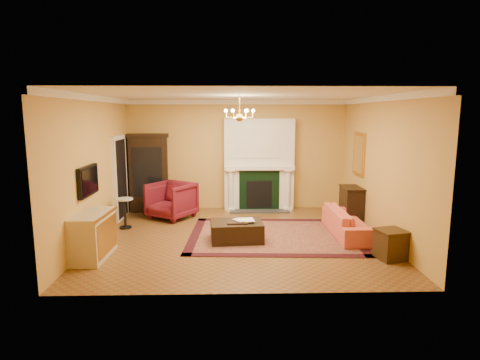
{
  "coord_description": "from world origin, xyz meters",
  "views": [
    {
      "loc": [
        -0.21,
        -8.31,
        2.62
      ],
      "look_at": [
        0.02,
        0.3,
        1.2
      ],
      "focal_mm": 30.0,
      "sensor_mm": 36.0,
      "label": 1
    }
  ],
  "objects_px": {
    "pedestal_table": "(125,211)",
    "console_table": "(351,205)",
    "commode": "(93,235)",
    "wingback_armchair": "(171,199)",
    "coral_sofa": "(350,218)",
    "leather_ottoman": "(237,231)",
    "end_table": "(391,245)",
    "china_cabinet": "(149,174)"
  },
  "relations": [
    {
      "from": "commode",
      "to": "china_cabinet",
      "type": "bearing_deg",
      "value": 86.5
    },
    {
      "from": "commode",
      "to": "leather_ottoman",
      "type": "bearing_deg",
      "value": 20.66
    },
    {
      "from": "leather_ottoman",
      "to": "wingback_armchair",
      "type": "bearing_deg",
      "value": 125.94
    },
    {
      "from": "coral_sofa",
      "to": "end_table",
      "type": "relative_size",
      "value": 3.8
    },
    {
      "from": "china_cabinet",
      "to": "wingback_armchair",
      "type": "height_order",
      "value": "china_cabinet"
    },
    {
      "from": "china_cabinet",
      "to": "commode",
      "type": "xyz_separation_m",
      "value": [
        -0.34,
        -3.65,
        -0.59
      ]
    },
    {
      "from": "pedestal_table",
      "to": "coral_sofa",
      "type": "bearing_deg",
      "value": -7.52
    },
    {
      "from": "console_table",
      "to": "commode",
      "type": "bearing_deg",
      "value": -155.71
    },
    {
      "from": "pedestal_table",
      "to": "end_table",
      "type": "relative_size",
      "value": 1.35
    },
    {
      "from": "commode",
      "to": "leather_ottoman",
      "type": "height_order",
      "value": "commode"
    },
    {
      "from": "leather_ottoman",
      "to": "commode",
      "type": "bearing_deg",
      "value": -165.47
    },
    {
      "from": "pedestal_table",
      "to": "commode",
      "type": "relative_size",
      "value": 0.63
    },
    {
      "from": "wingback_armchair",
      "to": "leather_ottoman",
      "type": "bearing_deg",
      "value": -16.38
    },
    {
      "from": "console_table",
      "to": "leather_ottoman",
      "type": "xyz_separation_m",
      "value": [
        -2.85,
        -1.46,
        -0.2
      ]
    },
    {
      "from": "china_cabinet",
      "to": "pedestal_table",
      "type": "distance_m",
      "value": 1.84
    },
    {
      "from": "console_table",
      "to": "china_cabinet",
      "type": "bearing_deg",
      "value": 167.17
    },
    {
      "from": "china_cabinet",
      "to": "leather_ottoman",
      "type": "distance_m",
      "value": 3.68
    },
    {
      "from": "china_cabinet",
      "to": "leather_ottoman",
      "type": "xyz_separation_m",
      "value": [
        2.32,
        -2.74,
        -0.79
      ]
    },
    {
      "from": "commode",
      "to": "pedestal_table",
      "type": "bearing_deg",
      "value": 88.93
    },
    {
      "from": "china_cabinet",
      "to": "leather_ottoman",
      "type": "height_order",
      "value": "china_cabinet"
    },
    {
      "from": "coral_sofa",
      "to": "console_table",
      "type": "height_order",
      "value": "console_table"
    },
    {
      "from": "coral_sofa",
      "to": "console_table",
      "type": "relative_size",
      "value": 2.39
    },
    {
      "from": "end_table",
      "to": "pedestal_table",
      "type": "bearing_deg",
      "value": 158.14
    },
    {
      "from": "commode",
      "to": "end_table",
      "type": "height_order",
      "value": "commode"
    },
    {
      "from": "china_cabinet",
      "to": "pedestal_table",
      "type": "height_order",
      "value": "china_cabinet"
    },
    {
      "from": "china_cabinet",
      "to": "end_table",
      "type": "xyz_separation_m",
      "value": [
        5.11,
        -3.88,
        -0.74
      ]
    },
    {
      "from": "wingback_armchair",
      "to": "end_table",
      "type": "height_order",
      "value": "wingback_armchair"
    },
    {
      "from": "china_cabinet",
      "to": "wingback_armchair",
      "type": "bearing_deg",
      "value": -56.08
    },
    {
      "from": "pedestal_table",
      "to": "console_table",
      "type": "distance_m",
      "value": 5.43
    },
    {
      "from": "coral_sofa",
      "to": "console_table",
      "type": "bearing_deg",
      "value": -18.04
    },
    {
      "from": "pedestal_table",
      "to": "commode",
      "type": "distance_m",
      "value": 1.92
    },
    {
      "from": "wingback_armchair",
      "to": "leather_ottoman",
      "type": "distance_m",
      "value": 2.52
    },
    {
      "from": "pedestal_table",
      "to": "leather_ottoman",
      "type": "bearing_deg",
      "value": -21.44
    },
    {
      "from": "wingback_armchair",
      "to": "leather_ottoman",
      "type": "xyz_separation_m",
      "value": [
        1.62,
        -1.91,
        -0.29
      ]
    },
    {
      "from": "pedestal_table",
      "to": "leather_ottoman",
      "type": "height_order",
      "value": "pedestal_table"
    },
    {
      "from": "pedestal_table",
      "to": "console_table",
      "type": "height_order",
      "value": "console_table"
    },
    {
      "from": "china_cabinet",
      "to": "commode",
      "type": "relative_size",
      "value": 1.78
    },
    {
      "from": "end_table",
      "to": "console_table",
      "type": "xyz_separation_m",
      "value": [
        0.06,
        2.6,
        0.15
      ]
    },
    {
      "from": "wingback_armchair",
      "to": "coral_sofa",
      "type": "height_order",
      "value": "wingback_armchair"
    },
    {
      "from": "china_cabinet",
      "to": "wingback_armchair",
      "type": "distance_m",
      "value": 1.2
    },
    {
      "from": "leather_ottoman",
      "to": "pedestal_table",
      "type": "bearing_deg",
      "value": 154.22
    },
    {
      "from": "pedestal_table",
      "to": "commode",
      "type": "bearing_deg",
      "value": -92.86
    }
  ]
}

